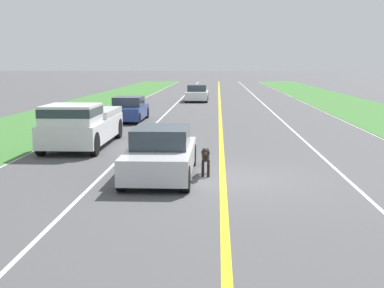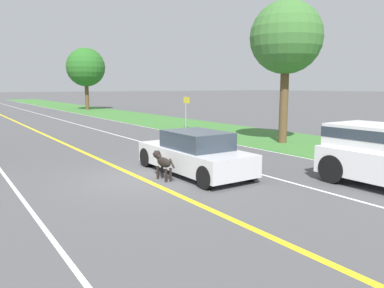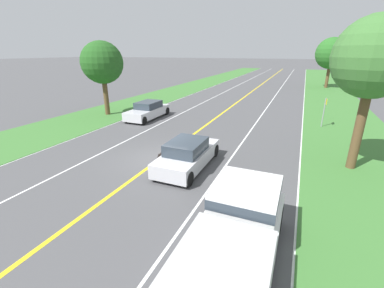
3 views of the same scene
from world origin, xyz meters
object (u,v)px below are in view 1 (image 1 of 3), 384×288
object	(u,v)px
dog	(206,157)
car_trailing_near	(128,110)
pickup_truck	(81,124)
car_trailing_mid	(197,94)
ego_car	(161,154)

from	to	relation	value
dog	car_trailing_near	size ratio (longest dim) A/B	0.30
dog	pickup_truck	bearing A→B (deg)	-47.13
car_trailing_near	dog	bearing A→B (deg)	107.74
dog	car_trailing_mid	size ratio (longest dim) A/B	0.28
ego_car	pickup_truck	distance (m)	6.46
ego_car	dog	size ratio (longest dim) A/B	3.58
dog	ego_car	bearing A→B (deg)	4.60
ego_car	dog	world-z (taller)	ego_car
pickup_truck	car_trailing_near	bearing A→B (deg)	-91.52
ego_car	car_trailing_near	distance (m)	15.18
pickup_truck	ego_car	bearing A→B (deg)	124.58
dog	pickup_truck	distance (m)	7.18
car_trailing_mid	dog	bearing A→B (deg)	92.67
car_trailing_mid	ego_car	bearing A→B (deg)	90.27
dog	car_trailing_near	distance (m)	15.41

